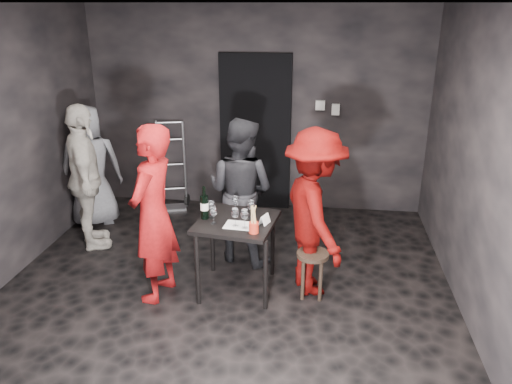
# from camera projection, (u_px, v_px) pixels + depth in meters

# --- Properties ---
(floor) EXTENTS (4.50, 5.00, 0.02)m
(floor) POSITION_uv_depth(u_px,v_px,m) (222.00, 300.00, 4.83)
(floor) COLOR black
(floor) RESTS_ON ground
(ceiling) EXTENTS (4.50, 5.00, 0.02)m
(ceiling) POSITION_uv_depth(u_px,v_px,m) (213.00, 2.00, 3.87)
(ceiling) COLOR silver
(ceiling) RESTS_ON ground
(wall_back) EXTENTS (4.50, 0.04, 2.70)m
(wall_back) POSITION_uv_depth(u_px,v_px,m) (256.00, 110.00, 6.66)
(wall_back) COLOR black
(wall_back) RESTS_ON ground
(wall_front) EXTENTS (4.50, 0.04, 2.70)m
(wall_front) POSITION_uv_depth(u_px,v_px,m) (92.00, 356.00, 2.03)
(wall_front) COLOR black
(wall_front) RESTS_ON ground
(wall_right) EXTENTS (0.04, 5.00, 2.70)m
(wall_right) POSITION_uv_depth(u_px,v_px,m) (488.00, 179.00, 4.07)
(wall_right) COLOR black
(wall_right) RESTS_ON ground
(doorway) EXTENTS (0.95, 0.10, 2.10)m
(doorway) POSITION_uv_depth(u_px,v_px,m) (255.00, 133.00, 6.71)
(doorway) COLOR black
(doorway) RESTS_ON ground
(wallbox_upper) EXTENTS (0.12, 0.06, 0.12)m
(wallbox_upper) POSITION_uv_depth(u_px,v_px,m) (320.00, 105.00, 6.48)
(wallbox_upper) COLOR #B7B7B2
(wallbox_upper) RESTS_ON wall_back
(wallbox_lower) EXTENTS (0.10, 0.06, 0.14)m
(wallbox_lower) POSITION_uv_depth(u_px,v_px,m) (336.00, 109.00, 6.47)
(wallbox_lower) COLOR #B7B7B2
(wallbox_lower) RESTS_ON wall_back
(hand_truck) EXTENTS (0.41, 0.34, 1.22)m
(hand_truck) POSITION_uv_depth(u_px,v_px,m) (173.00, 192.00, 6.98)
(hand_truck) COLOR #B2B2B7
(hand_truck) RESTS_ON floor
(tasting_table) EXTENTS (0.72, 0.72, 0.75)m
(tasting_table) POSITION_uv_depth(u_px,v_px,m) (237.00, 229.00, 4.81)
(tasting_table) COLOR black
(tasting_table) RESTS_ON floor
(stool) EXTENTS (0.31, 0.31, 0.47)m
(stool) POSITION_uv_depth(u_px,v_px,m) (312.00, 263.00, 4.79)
(stool) COLOR black
(stool) RESTS_ON floor
(server_red) EXTENTS (0.58, 0.78, 1.96)m
(server_red) POSITION_uv_depth(u_px,v_px,m) (152.00, 202.00, 4.59)
(server_red) COLOR #A51112
(server_red) RESTS_ON floor
(woman_black) EXTENTS (0.93, 0.71, 1.70)m
(woman_black) POSITION_uv_depth(u_px,v_px,m) (241.00, 187.00, 5.35)
(woman_black) COLOR black
(woman_black) RESTS_ON floor
(man_maroon) EXTENTS (0.94, 1.28, 1.80)m
(man_maroon) POSITION_uv_depth(u_px,v_px,m) (315.00, 205.00, 4.72)
(man_maroon) COLOR #520504
(man_maroon) RESTS_ON floor
(bystander_cream) EXTENTS (1.01, 1.23, 1.89)m
(bystander_cream) POSITION_uv_depth(u_px,v_px,m) (84.00, 169.00, 5.59)
(bystander_cream) COLOR beige
(bystander_cream) RESTS_ON floor
(bystander_grey) EXTENTS (0.88, 0.72, 1.59)m
(bystander_grey) POSITION_uv_depth(u_px,v_px,m) (91.00, 165.00, 6.25)
(bystander_grey) COLOR slate
(bystander_grey) RESTS_ON floor
(tasting_mat) EXTENTS (0.31, 0.22, 0.00)m
(tasting_mat) POSITION_uv_depth(u_px,v_px,m) (241.00, 225.00, 4.65)
(tasting_mat) COLOR white
(tasting_mat) RESTS_ON tasting_table
(wine_glass_a) EXTENTS (0.08, 0.08, 0.18)m
(wine_glass_a) POSITION_uv_depth(u_px,v_px,m) (214.00, 215.00, 4.67)
(wine_glass_a) COLOR white
(wine_glass_a) RESTS_ON tasting_table
(wine_glass_b) EXTENTS (0.09, 0.09, 0.19)m
(wine_glass_b) POSITION_uv_depth(u_px,v_px,m) (212.00, 209.00, 4.80)
(wine_glass_b) COLOR white
(wine_glass_b) RESTS_ON tasting_table
(wine_glass_c) EXTENTS (0.08, 0.08, 0.20)m
(wine_glass_c) POSITION_uv_depth(u_px,v_px,m) (235.00, 204.00, 4.88)
(wine_glass_c) COLOR white
(wine_glass_c) RESTS_ON tasting_table
(wine_glass_d) EXTENTS (0.10, 0.10, 0.20)m
(wine_glass_d) POSITION_uv_depth(u_px,v_px,m) (235.00, 216.00, 4.61)
(wine_glass_d) COLOR white
(wine_glass_d) RESTS_ON tasting_table
(wine_glass_e) EXTENTS (0.09, 0.09, 0.21)m
(wine_glass_e) POSITION_uv_depth(u_px,v_px,m) (245.00, 218.00, 4.57)
(wine_glass_e) COLOR white
(wine_glass_e) RESTS_ON tasting_table
(wine_glass_f) EXTENTS (0.08, 0.08, 0.20)m
(wine_glass_f) POSITION_uv_depth(u_px,v_px,m) (251.00, 208.00, 4.79)
(wine_glass_f) COLOR white
(wine_glass_f) RESTS_ON tasting_table
(wine_bottle) EXTENTS (0.08, 0.08, 0.33)m
(wine_bottle) POSITION_uv_depth(u_px,v_px,m) (204.00, 206.00, 4.77)
(wine_bottle) COLOR black
(wine_bottle) RESTS_ON tasting_table
(breadstick_cup) EXTENTS (0.09, 0.09, 0.28)m
(breadstick_cup) POSITION_uv_depth(u_px,v_px,m) (254.00, 220.00, 4.47)
(breadstick_cup) COLOR red
(breadstick_cup) RESTS_ON tasting_table
(reserved_card) EXTENTS (0.12, 0.14, 0.09)m
(reserved_card) POSITION_uv_depth(u_px,v_px,m) (263.00, 219.00, 4.67)
(reserved_card) COLOR white
(reserved_card) RESTS_ON tasting_table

